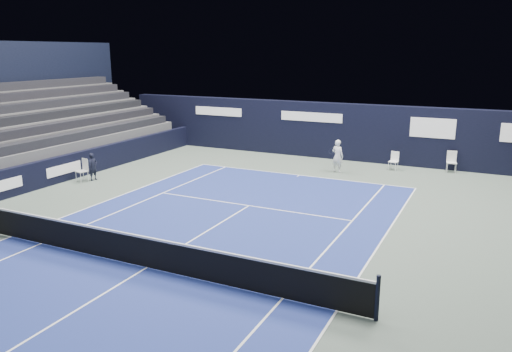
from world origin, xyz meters
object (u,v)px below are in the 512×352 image
Objects in this scene: folding_chair_back_b at (452,160)px; line_judge_chair at (83,168)px; tennis_player at (337,156)px; folding_chair_back_a at (394,159)px; tennis_net at (146,251)px.

folding_chair_back_b is 17.86m from line_judge_chair.
tennis_player reaches higher than folding_chair_back_b.
folding_chair_back_b is 5.72m from tennis_player.
tennis_net reaches higher than folding_chair_back_a.
folding_chair_back_b is 0.64× the size of tennis_player.
folding_chair_back_a is 0.57× the size of tennis_player.
tennis_player is at bearing -163.79° from folding_chair_back_b.
line_judge_chair is 10.80m from tennis_net.
tennis_player reaches higher than tennis_net.
tennis_net is (8.64, -6.49, -0.09)m from line_judge_chair.
line_judge_chair is 0.64× the size of tennis_player.
folding_chair_back_b is at bearing 25.41° from folding_chair_back_a.
folding_chair_back_b is at bearing 26.45° from tennis_player.
tennis_player reaches higher than line_judge_chair.
line_judge_chair is 0.08× the size of tennis_net.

